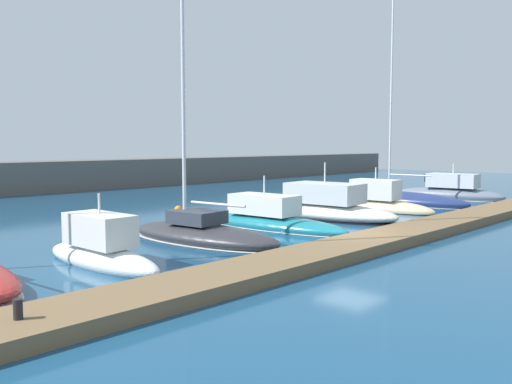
# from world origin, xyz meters

# --- Properties ---
(ground_plane) EXTENTS (120.00, 120.00, 0.00)m
(ground_plane) POSITION_xyz_m (0.00, 0.00, 0.00)
(ground_plane) COLOR navy
(dock_pier) EXTENTS (45.34, 2.36, 0.42)m
(dock_pier) POSITION_xyz_m (0.00, -1.28, 0.21)
(dock_pier) COLOR brown
(dock_pier) RESTS_ON ground_plane
(breakwater_seawall) EXTENTS (108.00, 3.88, 2.64)m
(breakwater_seawall) POSITION_xyz_m (0.00, 32.54, 1.32)
(breakwater_seawall) COLOR #5B5651
(breakwater_seawall) RESTS_ON ground_plane
(motorboat_white_third) EXTENTS (1.65, 6.12, 2.75)m
(motorboat_white_third) POSITION_xyz_m (-9.68, 3.69, 0.55)
(motorboat_white_third) COLOR white
(motorboat_white_third) RESTS_ON ground_plane
(sailboat_charcoal_fourth) EXTENTS (3.50, 8.14, 15.33)m
(sailboat_charcoal_fourth) POSITION_xyz_m (-4.29, 4.60, 0.39)
(sailboat_charcoal_fourth) COLOR #2D2D33
(sailboat_charcoal_fourth) RESTS_ON ground_plane
(motorboat_teal_fifth) EXTENTS (2.78, 9.18, 2.85)m
(motorboat_teal_fifth) POSITION_xyz_m (0.46, 5.14, 0.39)
(motorboat_teal_fifth) COLOR #19707F
(motorboat_teal_fifth) RESTS_ON ground_plane
(motorboat_ivory_sixth) EXTENTS (3.75, 9.03, 3.32)m
(motorboat_ivory_sixth) POSITION_xyz_m (5.22, 5.19, 0.61)
(motorboat_ivory_sixth) COLOR silver
(motorboat_ivory_sixth) RESTS_ON ground_plane
(motorboat_sand_seventh) EXTENTS (2.44, 7.16, 3.12)m
(motorboat_sand_seventh) POSITION_xyz_m (10.20, 4.67, 0.44)
(motorboat_sand_seventh) COLOR beige
(motorboat_sand_seventh) RESTS_ON ground_plane
(sailboat_navy_eighth) EXTENTS (3.06, 10.07, 17.09)m
(sailboat_navy_eighth) POSITION_xyz_m (14.55, 5.69, 0.32)
(sailboat_navy_eighth) COLOR navy
(sailboat_navy_eighth) RESTS_ON ground_plane
(motorboat_slate_ninth) EXTENTS (3.04, 8.14, 2.94)m
(motorboat_slate_ninth) POSITION_xyz_m (20.11, 4.49, 0.57)
(motorboat_slate_ninth) COLOR slate
(motorboat_slate_ninth) RESTS_ON ground_plane
(mooring_buoy_yellow) EXTENTS (0.82, 0.82, 0.82)m
(mooring_buoy_yellow) POSITION_xyz_m (14.79, 14.97, 0.00)
(mooring_buoy_yellow) COLOR yellow
(mooring_buoy_yellow) RESTS_ON ground_plane
(mooring_buoy_orange) EXTENTS (0.51, 0.51, 0.51)m
(mooring_buoy_orange) POSITION_xyz_m (2.08, 14.15, 0.00)
(mooring_buoy_orange) COLOR orange
(mooring_buoy_orange) RESTS_ON ground_plane
(dock_bollard) EXTENTS (0.20, 0.20, 0.44)m
(dock_bollard) POSITION_xyz_m (-14.64, -1.28, 0.64)
(dock_bollard) COLOR black
(dock_bollard) RESTS_ON dock_pier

